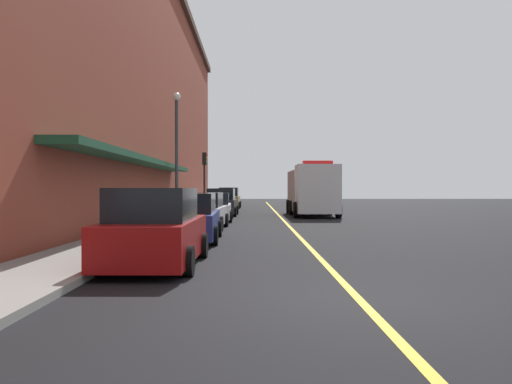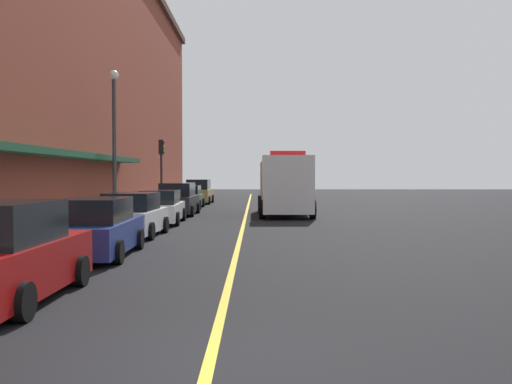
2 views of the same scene
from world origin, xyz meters
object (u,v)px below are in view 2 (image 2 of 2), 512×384
(parking_meter_0, at_px, (134,200))
(parking_meter_1, at_px, (86,210))
(box_truck, at_px, (283,185))
(parked_car_5, at_px, (187,197))
(parked_car_4, at_px, (177,200))
(street_lamp_left, at_px, (113,129))
(parked_car_3, at_px, (160,208))
(traffic_light_near, at_px, (161,161))
(parked_car_2, at_px, (132,216))
(parked_car_6, at_px, (198,192))
(parked_car_1, at_px, (95,229))
(parked_car_0, at_px, (0,256))
(parking_meter_3, at_px, (96,208))
(parking_meter_2, at_px, (169,193))

(parking_meter_0, bearing_deg, parking_meter_1, -90.00)
(box_truck, bearing_deg, parked_car_5, -136.05)
(parked_car_4, height_order, street_lamp_left, street_lamp_left)
(parked_car_3, distance_m, traffic_light_near, 9.13)
(parked_car_3, relative_size, parked_car_5, 1.02)
(parked_car_2, distance_m, parked_car_6, 24.06)
(box_truck, distance_m, parking_meter_0, 8.86)
(parked_car_2, bearing_deg, parking_meter_1, 139.51)
(parked_car_2, relative_size, parked_car_3, 0.86)
(parking_meter_1, bearing_deg, parked_car_4, 83.28)
(parked_car_3, bearing_deg, parked_car_1, 178.41)
(parked_car_0, height_order, parking_meter_3, parked_car_0)
(parked_car_2, bearing_deg, parking_meter_2, 6.38)
(box_truck, bearing_deg, parking_meter_3, -33.89)
(parked_car_0, height_order, parked_car_4, parked_car_0)
(parked_car_1, bearing_deg, parked_car_2, -0.07)
(parked_car_3, xyz_separation_m, parking_meter_1, (-1.43, -7.10, 0.31))
(parking_meter_1, bearing_deg, street_lamp_left, 95.25)
(parked_car_3, height_order, parked_car_5, parked_car_3)
(parked_car_6, distance_m, street_lamp_left, 19.38)
(box_truck, height_order, traffic_light_near, traffic_light_near)
(parked_car_1, bearing_deg, parking_meter_0, 5.54)
(parked_car_0, relative_size, parked_car_1, 0.96)
(parked_car_3, height_order, street_lamp_left, street_lamp_left)
(parking_meter_2, distance_m, street_lamp_left, 13.35)
(parked_car_6, relative_size, traffic_light_near, 1.09)
(parked_car_5, relative_size, parking_meter_2, 3.60)
(parked_car_4, height_order, parked_car_5, parked_car_4)
(parking_meter_0, bearing_deg, street_lamp_left, -110.32)
(parking_meter_0, height_order, parking_meter_3, same)
(parked_car_3, distance_m, street_lamp_left, 4.22)
(parked_car_3, relative_size, box_truck, 0.58)
(parking_meter_0, relative_size, parking_meter_3, 1.00)
(parking_meter_1, relative_size, parking_meter_2, 1.00)
(box_truck, distance_m, street_lamp_left, 10.61)
(parked_car_1, height_order, street_lamp_left, street_lamp_left)
(parking_meter_1, xyz_separation_m, parking_meter_3, (0.00, 1.35, 0.00))
(parked_car_6, relative_size, street_lamp_left, 0.68)
(parked_car_0, distance_m, parking_meter_2, 29.24)
(parked_car_2, distance_m, parked_car_4, 11.26)
(parked_car_6, xyz_separation_m, parking_meter_2, (-1.42, -6.03, 0.18))
(parked_car_1, bearing_deg, traffic_light_near, 2.77)
(parked_car_4, height_order, parking_meter_0, parked_car_4)
(parked_car_5, height_order, parking_meter_1, parked_car_5)
(parked_car_1, distance_m, parking_meter_2, 23.39)
(parked_car_5, bearing_deg, street_lamp_left, 170.64)
(box_truck, bearing_deg, parking_meter_1, -31.02)
(parked_car_1, distance_m, parked_car_5, 23.03)
(street_lamp_left, bearing_deg, parking_meter_2, 87.34)
(parked_car_6, distance_m, parking_meter_0, 17.39)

